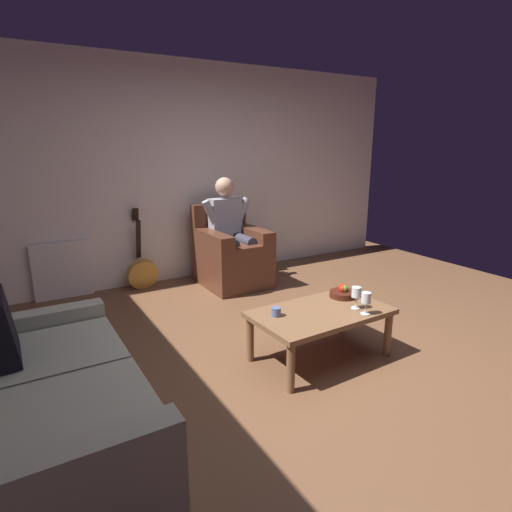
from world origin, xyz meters
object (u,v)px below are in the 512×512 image
Objects in this scene: armchair at (231,256)px; fruit_bowl at (343,292)px; wine_glass_far at (356,294)px; couch at (39,414)px; wine_glass_near at (366,299)px; person_seated at (230,227)px; candle_jar at (276,312)px; guitar at (142,271)px; coffee_table at (321,317)px.

fruit_bowl is at bearing 92.30° from armchair.
couch is at bearing 3.07° from wine_glass_far.
person_seated is at bearing -90.34° from wine_glass_near.
person_seated is at bearing -107.65° from candle_jar.
wine_glass_near is at bearing 89.06° from armchair.
couch is 2.26m from wine_glass_far.
person_seated is at bearing -90.00° from armchair.
person_seated is 2.13m from wine_glass_far.
guitar reaches higher than fruit_bowl.
armchair is 1.01× the size of guitar.
wine_glass_far is (-0.01, 2.13, -0.17)m from person_seated.
armchair is 12.81× the size of candle_jar.
armchair is 1.06m from guitar.
armchair is at bearing -97.25° from coffee_table.
fruit_bowl is (-0.09, 1.88, -0.26)m from person_seated.
wine_glass_near is 0.78× the size of fruit_bowl.
candle_jar is at bearing -16.89° from wine_glass_far.
fruit_bowl is at bearing 115.54° from guitar.
armchair is at bearing -87.10° from fruit_bowl.
fruit_bowl is (-0.11, -0.37, -0.08)m from wine_glass_near.
person_seated reaches higher than fruit_bowl.
wine_glass_near is at bearing 89.06° from person_seated.
armchair is at bearing 134.36° from couch.
wine_glass_near is (-0.97, 2.62, 0.31)m from guitar.
wine_glass_far is 2.37× the size of candle_jar.
person_seated reaches higher than coffee_table.
coffee_table is (0.26, 2.01, 0.00)m from armchair.
guitar is (-1.27, -2.62, -0.12)m from couch.
wine_glass_far is at bearing 163.11° from candle_jar.
guitar is at bearing 153.68° from couch.
fruit_bowl reaches higher than candle_jar.
guitar is at bearing -73.17° from coffee_table.
wine_glass_near is 0.99× the size of wine_glass_far.
fruit_bowl is at bearing -106.14° from wine_glass_near.
person_seated reaches higher than wine_glass_near.
wine_glass_near is at bearing 136.80° from coffee_table.
person_seated reaches higher than candle_jar.
couch is 1.66m from candle_jar.
couch is at bearing 44.24° from armchair.
coffee_table is 4.94× the size of fruit_bowl.
person_seated is 1.15m from guitar.
armchair is 0.35m from person_seated.
guitar is (0.72, -2.39, -0.14)m from coffee_table.
guitar is at bearing -68.46° from wine_glass_far.
couch is 2.00m from coffee_table.
person_seated is 7.36× the size of wine_glass_near.
person_seated reaches higher than couch.
wine_glass_far is at bearing -98.51° from wine_glass_near.
wine_glass_near is at bearing 81.49° from wine_glass_far.
person_seated reaches higher than wine_glass_far.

